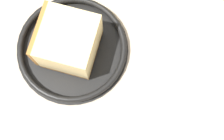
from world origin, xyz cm
name	(u,v)px	position (x,y,z in cm)	size (l,w,h in cm)	color
ground_plane	(97,41)	(0.00, 0.00, -1.03)	(150.10, 150.10, 2.06)	tan
small_plate	(72,49)	(-2.59, -3.26, 0.87)	(17.59, 17.59, 1.77)	black
cake_slice	(68,42)	(-2.86, -3.30, 4.17)	(9.55, 9.38, 6.61)	#9E662D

